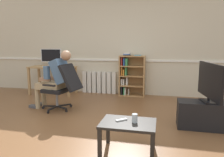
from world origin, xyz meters
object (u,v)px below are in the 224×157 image
at_px(computer_desk, 53,71).
at_px(drinking_glass, 135,118).
at_px(office_chair, 63,85).
at_px(keyboard, 51,67).
at_px(spare_remote, 121,120).
at_px(imac_monitor, 51,56).
at_px(coffee_table, 128,127).
at_px(person_seated, 55,78).
at_px(computer_mouse, 59,66).
at_px(bookshelf, 130,75).
at_px(tv_screen, 210,82).
at_px(radiator, 99,82).
at_px(tv_stand, 207,115).

distance_m(computer_desk, drinking_glass, 3.73).
bearing_deg(office_chair, drinking_glass, 57.65).
xyz_separation_m(keyboard, spare_remote, (2.35, -2.54, -0.36)).
height_order(imac_monitor, coffee_table, imac_monitor).
bearing_deg(imac_monitor, person_seated, -59.12).
xyz_separation_m(office_chair, drinking_glass, (1.63, -1.42, -0.07)).
distance_m(computer_mouse, person_seated, 1.24).
distance_m(keyboard, spare_remote, 3.48).
relative_size(bookshelf, drinking_glass, 10.48).
distance_m(bookshelf, person_seated, 2.05).
bearing_deg(office_chair, tv_screen, 90.87).
distance_m(person_seated, coffee_table, 2.30).
xyz_separation_m(imac_monitor, drinking_glass, (2.62, -2.79, -0.57)).
xyz_separation_m(keyboard, bookshelf, (2.04, 0.43, -0.22)).
height_order(computer_desk, office_chair, office_chair).
relative_size(computer_mouse, bookshelf, 0.09).
distance_m(person_seated, tv_screen, 2.89).
distance_m(computer_desk, imac_monitor, 0.40).
bearing_deg(radiator, spare_remote, -68.76).
relative_size(bookshelf, tv_screen, 1.21).
height_order(imac_monitor, bookshelf, imac_monitor).
bearing_deg(coffee_table, person_seated, 140.02).
bearing_deg(coffee_table, tv_stand, 43.43).
bearing_deg(keyboard, tv_screen, -23.06).
height_order(radiator, person_seated, person_seated).
xyz_separation_m(tv_screen, spare_remote, (-1.21, -1.03, -0.35)).
bearing_deg(tv_screen, computer_desk, 56.28).
distance_m(imac_monitor, office_chair, 1.76).
height_order(bookshelf, spare_remote, bookshelf).
xyz_separation_m(computer_desk, drinking_glass, (2.55, -2.71, -0.18)).
xyz_separation_m(imac_monitor, spare_remote, (2.45, -2.76, -0.62)).
relative_size(office_chair, coffee_table, 1.43).
bearing_deg(tv_stand, drinking_glass, -134.74).
bearing_deg(spare_remote, imac_monitor, -179.41).
xyz_separation_m(computer_mouse, coffee_table, (2.21, -2.60, -0.43)).
height_order(office_chair, person_seated, person_seated).
bearing_deg(spare_remote, tv_stand, 89.30).
xyz_separation_m(computer_mouse, person_seated, (0.47, -1.14, -0.12)).
height_order(office_chair, coffee_table, office_chair).
bearing_deg(tv_stand, computer_desk, 155.24).
distance_m(keyboard, office_chair, 1.47).
bearing_deg(keyboard, imac_monitor, 114.33).
xyz_separation_m(keyboard, computer_mouse, (0.23, 0.02, 0.01)).
relative_size(bookshelf, tv_stand, 1.22).
xyz_separation_m(computer_desk, tv_stand, (3.59, -1.66, -0.42)).
height_order(person_seated, tv_screen, person_seated).
xyz_separation_m(keyboard, radiator, (1.16, 0.53, -0.47)).
height_order(computer_mouse, person_seated, person_seated).
height_order(keyboard, tv_stand, keyboard).
height_order(computer_desk, tv_stand, computer_desk).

